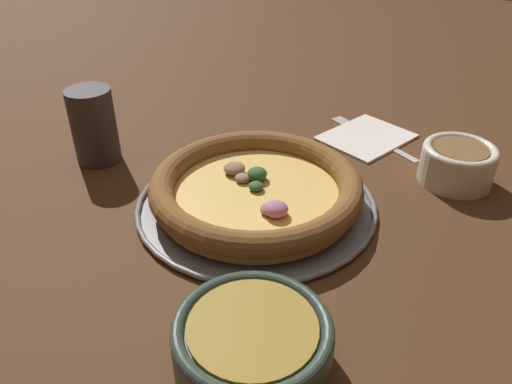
# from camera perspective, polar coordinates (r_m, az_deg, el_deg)

# --- Properties ---
(ground_plane) EXTENTS (3.00, 3.00, 0.00)m
(ground_plane) POSITION_cam_1_polar(r_m,az_deg,el_deg) (0.67, 0.00, -1.65)
(ground_plane) COLOR #4C2D19
(pizza_tray) EXTENTS (0.32, 0.32, 0.01)m
(pizza_tray) POSITION_cam_1_polar(r_m,az_deg,el_deg) (0.66, 0.00, -1.32)
(pizza_tray) COLOR gray
(pizza_tray) RESTS_ON ground_plane
(pizza) EXTENTS (0.28, 0.28, 0.04)m
(pizza) POSITION_cam_1_polar(r_m,az_deg,el_deg) (0.65, 0.00, 0.43)
(pizza) COLOR #BC7F42
(pizza) RESTS_ON pizza_tray
(bowl_near) EXTENTS (0.14, 0.14, 0.05)m
(bowl_near) POSITION_cam_1_polar(r_m,az_deg,el_deg) (0.46, -0.40, -16.79)
(bowl_near) COLOR #334238
(bowl_near) RESTS_ON ground_plane
(bowl_far) EXTENTS (0.10, 0.10, 0.06)m
(bowl_far) POSITION_cam_1_polar(r_m,az_deg,el_deg) (0.76, 22.06, 3.15)
(bowl_far) COLOR silver
(bowl_far) RESTS_ON ground_plane
(drinking_cup) EXTENTS (0.07, 0.07, 0.11)m
(drinking_cup) POSITION_cam_1_polar(r_m,az_deg,el_deg) (0.79, -18.05, 7.20)
(drinking_cup) COLOR #383333
(drinking_cup) RESTS_ON ground_plane
(napkin) EXTENTS (0.16, 0.14, 0.01)m
(napkin) POSITION_cam_1_polar(r_m,az_deg,el_deg) (0.86, 12.50, 6.27)
(napkin) COLOR white
(napkin) RESTS_ON ground_plane
(fork) EXTENTS (0.09, 0.18, 0.00)m
(fork) POSITION_cam_1_polar(r_m,az_deg,el_deg) (0.87, 12.70, 6.39)
(fork) COLOR #B7B7BC
(fork) RESTS_ON ground_plane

